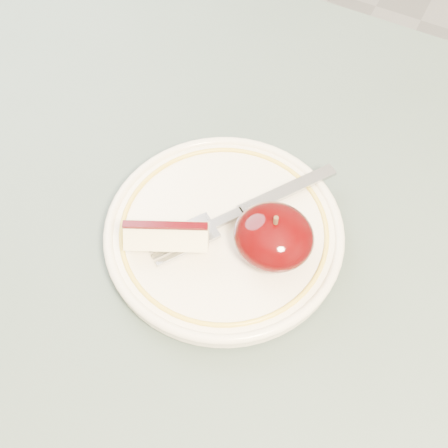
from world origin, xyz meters
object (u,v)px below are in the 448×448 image
at_px(plate, 224,233).
at_px(apple_half, 274,237).
at_px(table, 149,357).
at_px(fork, 240,212).

distance_m(plate, apple_half, 0.05).
bearing_deg(table, plate, 74.11).
height_order(apple_half, fork, apple_half).
bearing_deg(plate, apple_half, 1.83).
height_order(table, apple_half, apple_half).
xyz_separation_m(plate, apple_half, (0.05, 0.00, 0.03)).
relative_size(table, fork, 5.46).
bearing_deg(table, fork, 74.17).
height_order(table, fork, fork).
xyz_separation_m(table, plate, (0.03, 0.10, 0.10)).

